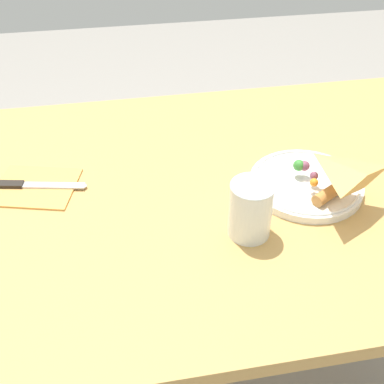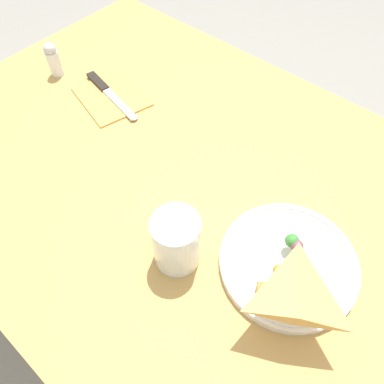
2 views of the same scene
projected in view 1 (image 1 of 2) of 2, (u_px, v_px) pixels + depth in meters
name	position (u px, v px, depth m)	size (l,w,h in m)	color
ground_plane	(199.00, 381.00, 1.42)	(6.00, 6.00, 0.00)	gray
dining_table	(201.00, 222.00, 1.02)	(1.28, 0.80, 0.73)	tan
plate_pizza	(307.00, 182.00, 0.95)	(0.22, 0.22, 0.05)	white
milk_glass	(250.00, 212.00, 0.83)	(0.08, 0.08, 0.11)	white
napkin_folded	(36.00, 187.00, 0.96)	(0.19, 0.17, 0.00)	#E59E4C
butter_knife	(30.00, 185.00, 0.96)	(0.20, 0.06, 0.01)	black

